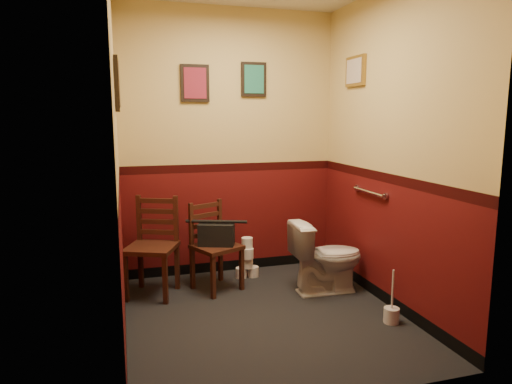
{
  "coord_description": "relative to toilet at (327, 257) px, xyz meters",
  "views": [
    {
      "loc": [
        -1.07,
        -3.38,
        1.62
      ],
      "look_at": [
        0.0,
        0.25,
        1.0
      ],
      "focal_mm": 32.0,
      "sensor_mm": 36.0,
      "label": 1
    }
  ],
  "objects": [
    {
      "name": "floor",
      "position": [
        -0.72,
        -0.36,
        -0.33
      ],
      "size": [
        2.2,
        2.4,
        0.0
      ],
      "primitive_type": "cube",
      "color": "black",
      "rests_on": "ground"
    },
    {
      "name": "wall_back",
      "position": [
        -0.72,
        0.84,
        1.02
      ],
      "size": [
        2.2,
        0.0,
        2.7
      ],
      "primitive_type": "cube",
      "rotation": [
        1.57,
        0.0,
        0.0
      ],
      "color": "#540E0E",
      "rests_on": "ground"
    },
    {
      "name": "wall_front",
      "position": [
        -0.72,
        -1.56,
        1.02
      ],
      "size": [
        2.2,
        0.0,
        2.7
      ],
      "primitive_type": "cube",
      "rotation": [
        -1.57,
        0.0,
        0.0
      ],
      "color": "#540E0E",
      "rests_on": "ground"
    },
    {
      "name": "wall_left",
      "position": [
        -1.82,
        -0.36,
        1.02
      ],
      "size": [
        0.0,
        2.4,
        2.7
      ],
      "primitive_type": "cube",
      "rotation": [
        1.57,
        0.0,
        1.57
      ],
      "color": "#540E0E",
      "rests_on": "ground"
    },
    {
      "name": "wall_right",
      "position": [
        0.38,
        -0.36,
        1.02
      ],
      "size": [
        0.0,
        2.4,
        2.7
      ],
      "primitive_type": "cube",
      "rotation": [
        1.57,
        0.0,
        -1.57
      ],
      "color": "#540E0E",
      "rests_on": "ground"
    },
    {
      "name": "grab_bar",
      "position": [
        0.35,
        -0.11,
        0.62
      ],
      "size": [
        0.05,
        0.56,
        0.06
      ],
      "color": "silver",
      "rests_on": "wall_right"
    },
    {
      "name": "framed_print_back_a",
      "position": [
        -1.07,
        0.82,
        1.62
      ],
      "size": [
        0.28,
        0.04,
        0.36
      ],
      "color": "black",
      "rests_on": "wall_back"
    },
    {
      "name": "framed_print_back_b",
      "position": [
        -0.47,
        0.82,
        1.67
      ],
      "size": [
        0.26,
        0.04,
        0.34
      ],
      "color": "black",
      "rests_on": "wall_back"
    },
    {
      "name": "framed_print_left",
      "position": [
        -1.8,
        -0.26,
        1.52
      ],
      "size": [
        0.04,
        0.3,
        0.38
      ],
      "color": "black",
      "rests_on": "wall_left"
    },
    {
      "name": "framed_print_right",
      "position": [
        0.36,
        0.24,
        1.72
      ],
      "size": [
        0.04,
        0.34,
        0.28
      ],
      "color": "olive",
      "rests_on": "wall_right"
    },
    {
      "name": "toilet",
      "position": [
        0.0,
        0.0,
        0.0
      ],
      "size": [
        0.69,
        0.4,
        0.66
      ],
      "primitive_type": "imported",
      "rotation": [
        0.0,
        0.0,
        1.54
      ],
      "color": "white",
      "rests_on": "floor"
    },
    {
      "name": "toilet_brush",
      "position": [
        0.22,
        -0.76,
        -0.26
      ],
      "size": [
        0.12,
        0.12,
        0.44
      ],
      "color": "silver",
      "rests_on": "floor"
    },
    {
      "name": "chair_left",
      "position": [
        -1.55,
        0.4,
        0.12
      ],
      "size": [
        0.55,
        0.55,
        0.9
      ],
      "rotation": [
        0.0,
        0.0,
        -0.41
      ],
      "color": "#411D13",
      "rests_on": "floor"
    },
    {
      "name": "chair_right",
      "position": [
        -0.99,
        0.38,
        0.09
      ],
      "size": [
        0.52,
        0.52,
        0.83
      ],
      "rotation": [
        0.0,
        0.0,
        0.44
      ],
      "color": "#411D13",
      "rests_on": "floor"
    },
    {
      "name": "handbag",
      "position": [
        -0.97,
        0.34,
        0.21
      ],
      "size": [
        0.37,
        0.27,
        0.24
      ],
      "rotation": [
        0.0,
        0.0,
        -0.35
      ],
      "color": "black",
      "rests_on": "chair_right"
    },
    {
      "name": "tp_stack",
      "position": [
        -0.61,
        0.57,
        -0.15
      ],
      "size": [
        0.24,
        0.15,
        0.42
      ],
      "color": "silver",
      "rests_on": "floor"
    }
  ]
}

